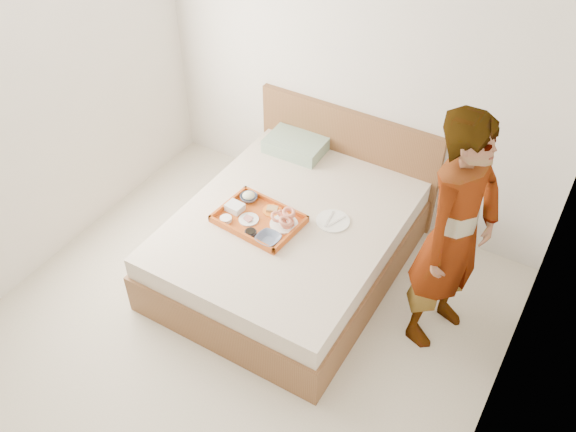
% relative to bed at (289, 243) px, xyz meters
% --- Properties ---
extents(ground, '(3.50, 4.00, 0.01)m').
position_rel_bed_xyz_m(ground, '(0.01, -1.00, -0.27)').
color(ground, beige).
rests_on(ground, ground).
extents(wall_back, '(3.50, 0.01, 2.60)m').
position_rel_bed_xyz_m(wall_back, '(0.01, 1.00, 1.04)').
color(wall_back, silver).
rests_on(wall_back, ground).
extents(wall_right, '(0.01, 4.00, 2.60)m').
position_rel_bed_xyz_m(wall_right, '(1.76, -1.00, 1.04)').
color(wall_right, silver).
rests_on(wall_right, ground).
extents(bed, '(1.65, 2.00, 0.53)m').
position_rel_bed_xyz_m(bed, '(0.00, 0.00, 0.00)').
color(bed, brown).
rests_on(bed, ground).
extents(headboard, '(1.65, 0.06, 0.95)m').
position_rel_bed_xyz_m(headboard, '(0.00, 0.97, 0.21)').
color(headboard, brown).
rests_on(headboard, ground).
extents(pillow, '(0.50, 0.35, 0.12)m').
position_rel_bed_xyz_m(pillow, '(-0.39, 0.77, 0.32)').
color(pillow, '#8CAC8F').
rests_on(pillow, bed).
extents(tray, '(0.65, 0.50, 0.06)m').
position_rel_bed_xyz_m(tray, '(-0.17, -0.15, 0.29)').
color(tray, '#C95110').
rests_on(tray, bed).
extents(prawn_plate, '(0.23, 0.23, 0.01)m').
position_rel_bed_xyz_m(prawn_plate, '(0.02, -0.10, 0.29)').
color(prawn_plate, white).
rests_on(prawn_plate, tray).
extents(navy_bowl_big, '(0.19, 0.19, 0.04)m').
position_rel_bed_xyz_m(navy_bowl_big, '(0.01, -0.31, 0.30)').
color(navy_bowl_big, '#152244').
rests_on(navy_bowl_big, tray).
extents(sauce_dish, '(0.10, 0.10, 0.03)m').
position_rel_bed_xyz_m(sauce_dish, '(-0.14, -0.32, 0.30)').
color(sauce_dish, black).
rests_on(sauce_dish, tray).
extents(meat_plate, '(0.16, 0.16, 0.01)m').
position_rel_bed_xyz_m(meat_plate, '(-0.24, -0.19, 0.29)').
color(meat_plate, white).
rests_on(meat_plate, tray).
extents(bread_plate, '(0.16, 0.16, 0.01)m').
position_rel_bed_xyz_m(bread_plate, '(-0.14, -0.01, 0.29)').
color(bread_plate, orange).
rests_on(bread_plate, tray).
extents(salad_bowl, '(0.15, 0.15, 0.04)m').
position_rel_bed_xyz_m(salad_bowl, '(-0.37, 0.01, 0.30)').
color(salad_bowl, '#152244').
rests_on(salad_bowl, tray).
extents(plastic_tub, '(0.14, 0.12, 0.06)m').
position_rel_bed_xyz_m(plastic_tub, '(-0.39, -0.15, 0.31)').
color(plastic_tub, silver).
rests_on(plastic_tub, tray).
extents(cheese_round, '(0.10, 0.10, 0.03)m').
position_rel_bed_xyz_m(cheese_round, '(-0.38, -0.28, 0.30)').
color(cheese_round, white).
rests_on(cheese_round, tray).
extents(dinner_plate, '(0.30, 0.30, 0.01)m').
position_rel_bed_xyz_m(dinner_plate, '(0.30, 0.13, 0.27)').
color(dinner_plate, white).
rests_on(dinner_plate, bed).
extents(person, '(0.61, 0.77, 1.83)m').
position_rel_bed_xyz_m(person, '(1.22, 0.03, 0.65)').
color(person, beige).
rests_on(person, ground).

